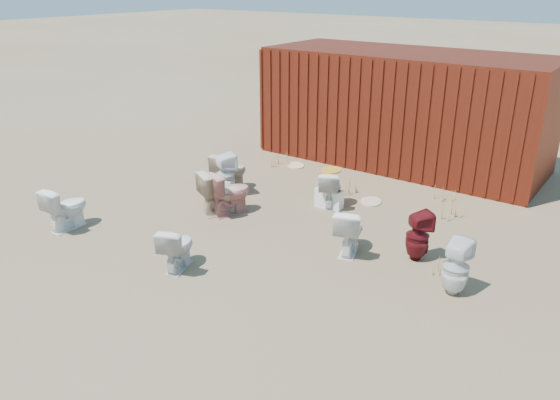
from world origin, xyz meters
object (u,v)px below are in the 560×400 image
Objects in this scene: shipping_container at (404,108)px; toilet_back_beige_left at (230,172)px; loose_tank at (329,198)px; toilet_front_maroon at (418,236)px; toilet_front_pink at (230,192)px; toilet_back_yellowlid at (331,188)px; toilet_back_e at (456,267)px; toilet_back_beige_right at (221,192)px; toilet_back_a at (225,175)px; toilet_front_c at (177,247)px; toilet_front_a at (66,208)px; toilet_front_e at (349,230)px.

toilet_back_beige_left is at bearing -117.20° from shipping_container.
toilet_front_maroon is at bearing -27.84° from loose_tank.
toilet_front_maroon is (2.17, -4.20, -0.83)m from shipping_container.
toilet_back_beige_left reaches higher than toilet_front_maroon.
toilet_back_beige_left is at bearing 30.81° from toilet_front_maroon.
toilet_back_yellowlid is (1.25, 1.31, -0.05)m from toilet_front_pink.
toilet_front_maroon is 1.50× the size of loose_tank.
toilet_back_e is at bearing -32.01° from loose_tank.
toilet_front_pink is at bearing 43.79° from toilet_front_maroon.
toilet_back_beige_right is 1.95m from toilet_back_yellowlid.
toilet_front_maroon is at bearing -146.92° from toilet_back_beige_right.
toilet_front_c is at bearing 144.63° from toilet_back_a.
toilet_front_c is 3.21m from loose_tank.
loose_tank is at bearing -136.11° from toilet_front_a.
toilet_back_beige_left reaches higher than toilet_front_e.
shipping_container is 4.72m from toilet_front_pink.
toilet_front_e is 1.70m from toilet_back_e.
toilet_back_beige_right is (-0.11, -0.10, 0.01)m from toilet_front_pink.
toilet_front_maroon is at bearing -33.80° from toilet_back_e.
toilet_front_e is at bearing -52.63° from loose_tank.
toilet_back_e is at bearing 127.56° from toilet_back_yellowlid.
toilet_front_e is 1.08× the size of toilet_back_yellowlid.
loose_tank is at bearing -87.79° from shipping_container.
toilet_front_pink is 0.15m from toilet_back_beige_right.
toilet_back_beige_right is at bearing 128.35° from toilet_back_beige_left.
shipping_container is 9.14× the size of toilet_front_c.
toilet_front_c is at bearing 139.88° from toilet_back_beige_right.
toilet_front_maroon is 3.91m from toilet_back_a.
shipping_container is 8.95× the size of toilet_back_yellowlid.
toilet_back_yellowlid is at bearing -162.10° from toilet_back_beige_left.
toilet_front_c is 0.86× the size of toilet_back_e.
toilet_back_e is (4.08, -0.29, -0.00)m from toilet_front_pink.
toilet_back_yellowlid is at bearing -117.99° from toilet_front_pink.
toilet_front_e is at bearing -157.92° from toilet_front_a.
toilet_front_maroon is 0.99× the size of toilet_back_beige_left.
shipping_container is at bearing -86.51° from toilet_back_a.
toilet_front_maroon reaches higher than toilet_front_a.
loose_tank is at bearing -68.29° from toilet_front_e.
shipping_container reaches higher than loose_tank.
toilet_back_beige_left is (-3.14, 0.92, 0.02)m from toilet_front_e.
toilet_front_c is 0.78× the size of toilet_back_a.
toilet_front_maroon is 1.12× the size of toilet_back_yellowlid.
toilet_back_yellowlid reaches higher than toilet_front_c.
toilet_back_yellowlid reaches higher than loose_tank.
shipping_container is 8.31× the size of toilet_front_e.
toilet_front_maroon is at bearing -159.04° from toilet_front_pink.
toilet_back_beige_left is at bearing -33.62° from toilet_front_pink.
toilet_back_beige_right is at bearing -133.59° from toilet_front_a.
shipping_container reaches higher than toilet_front_e.
toilet_back_a reaches higher than toilet_back_e.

